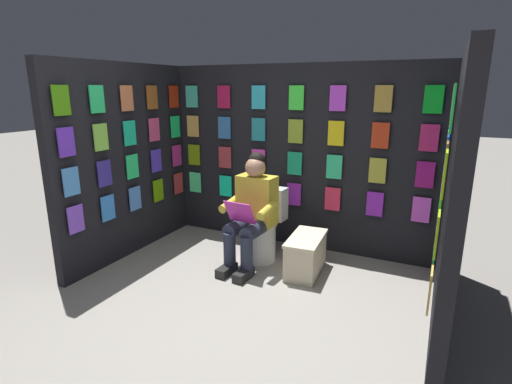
# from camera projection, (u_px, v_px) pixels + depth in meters

# --- Properties ---
(ground_plane) EXTENTS (30.00, 30.00, 0.00)m
(ground_plane) POSITION_uv_depth(u_px,v_px,m) (205.00, 331.00, 3.04)
(ground_plane) COLOR gray
(display_wall_back) EXTENTS (3.22, 0.14, 2.08)m
(display_wall_back) POSITION_uv_depth(u_px,v_px,m) (297.00, 158.00, 4.50)
(display_wall_back) COLOR black
(display_wall_back) RESTS_ON ground
(display_wall_left) EXTENTS (0.14, 1.94, 2.08)m
(display_wall_left) POSITION_uv_depth(u_px,v_px,m) (453.00, 195.00, 2.94)
(display_wall_left) COLOR black
(display_wall_left) RESTS_ON ground
(display_wall_right) EXTENTS (0.14, 1.94, 2.08)m
(display_wall_right) POSITION_uv_depth(u_px,v_px,m) (126.00, 161.00, 4.29)
(display_wall_right) COLOR black
(display_wall_right) RESTS_ON ground
(toilet) EXTENTS (0.42, 0.57, 0.77)m
(toilet) POSITION_uv_depth(u_px,v_px,m) (262.00, 229.00, 4.29)
(toilet) COLOR white
(toilet) RESTS_ON ground
(person_reading) EXTENTS (0.54, 0.70, 1.19)m
(person_reading) POSITION_uv_depth(u_px,v_px,m) (251.00, 211.00, 4.03)
(person_reading) COLOR gold
(person_reading) RESTS_ON ground
(comic_longbox_near) EXTENTS (0.35, 0.64, 0.38)m
(comic_longbox_near) POSITION_uv_depth(u_px,v_px,m) (306.00, 255.00, 3.96)
(comic_longbox_near) COLOR beige
(comic_longbox_near) RESTS_ON ground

